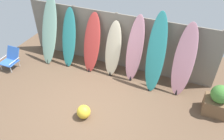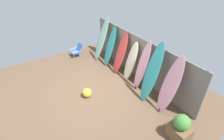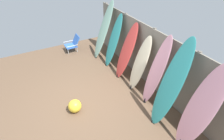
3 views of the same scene
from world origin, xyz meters
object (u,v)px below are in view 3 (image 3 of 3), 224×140
surfboard_red_2 (126,52)px  surfboard_teal_5 (171,85)px  surfboard_teal_1 (113,42)px  surfboard_pink_4 (156,72)px  beach_chair (73,43)px  surfboard_pink_6 (200,110)px  beach_ball (75,106)px  surfboard_seafoam_0 (103,31)px  surfboard_cream_3 (140,64)px

surfboard_red_2 → surfboard_teal_5: size_ratio=0.83×
surfboard_teal_1 → surfboard_pink_4: bearing=1.6°
beach_chair → surfboard_red_2: bearing=32.4°
surfboard_pink_6 → beach_chair: surfboard_pink_6 is taller
surfboard_teal_1 → surfboard_teal_5: (2.81, -0.07, 0.17)m
surfboard_teal_5 → surfboard_pink_6: size_ratio=1.09×
beach_ball → surfboard_pink_4: bearing=73.0°
surfboard_seafoam_0 → surfboard_pink_4: surfboard_seafoam_0 is taller
surfboard_seafoam_0 → surfboard_pink_6: 4.24m
beach_chair → surfboard_pink_4: bearing=25.3°
surfboard_teal_1 → beach_ball: bearing=-52.1°
surfboard_pink_6 → surfboard_teal_5: bearing=-174.1°
surfboard_teal_5 → beach_ball: surfboard_teal_5 is taller
surfboard_red_2 → beach_chair: surfboard_red_2 is taller
surfboard_teal_1 → beach_chair: surfboard_teal_1 is taller
surfboard_pink_4 → surfboard_teal_5: (0.64, -0.13, 0.10)m
surfboard_cream_3 → beach_chair: 3.36m
surfboard_teal_1 → surfboard_red_2: size_ratio=1.02×
surfboard_red_2 → beach_chair: (-2.46, -1.01, -0.56)m
surfboard_teal_5 → beach_chair: 4.62m
surfboard_red_2 → surfboard_pink_4: size_ratio=0.91×
surfboard_teal_1 → surfboard_pink_6: bearing=0.1°
surfboard_cream_3 → surfboard_teal_1: bearing=-177.9°
surfboard_pink_6 → surfboard_red_2: bearing=179.4°
surfboard_cream_3 → beach_ball: surfboard_cream_3 is taller
beach_ball → surfboard_pink_6: bearing=44.6°
surfboard_seafoam_0 → beach_ball: bearing=-41.0°
surfboard_pink_4 → surfboard_seafoam_0: bearing=-177.8°
beach_chair → surfboard_teal_5: bearing=21.6°
surfboard_teal_1 → beach_ball: 2.61m
surfboard_red_2 → surfboard_teal_5: 2.02m
surfboard_red_2 → surfboard_teal_1: bearing=-177.7°
surfboard_teal_1 → surfboard_cream_3: bearing=2.1°
surfboard_cream_3 → surfboard_pink_6: 2.07m
surfboard_teal_5 → beach_chair: bearing=-168.6°
surfboard_pink_4 → beach_chair: 4.02m
surfboard_teal_1 → surfboard_red_2: bearing=2.3°
beach_chair → beach_ball: size_ratio=1.82×
surfboard_seafoam_0 → beach_chair: size_ratio=3.34×
surfboard_seafoam_0 → surfboard_cream_3: bearing=2.7°
surfboard_cream_3 → beach_ball: 2.14m
surfboard_pink_4 → beach_ball: bearing=-107.0°
surfboard_red_2 → beach_ball: (0.74, -2.01, -0.71)m
surfboard_red_2 → surfboard_pink_4: 1.37m
surfboard_teal_5 → surfboard_red_2: bearing=177.0°
surfboard_pink_4 → surfboard_teal_5: bearing=-11.8°
surfboard_teal_1 → surfboard_pink_4: (2.16, 0.06, 0.07)m
surfboard_teal_1 → surfboard_pink_6: size_ratio=0.92×
surfboard_pink_4 → surfboard_teal_5: size_ratio=0.91×
surfboard_red_2 → surfboard_teal_5: surfboard_teal_5 is taller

